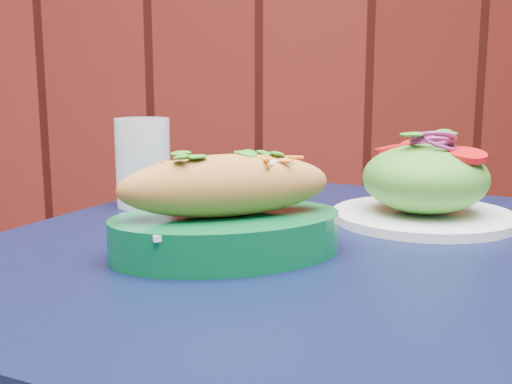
{
  "coord_description": "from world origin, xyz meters",
  "views": [
    {
      "loc": [
        -0.33,
        0.63,
        0.94
      ],
      "look_at": [
        -0.35,
        1.36,
        0.81
      ],
      "focal_mm": 45.0,
      "sensor_mm": 36.0,
      "label": 1
    }
  ],
  "objects": [
    {
      "name": "cafe_table",
      "position": [
        -0.26,
        1.34,
        0.66
      ],
      "size": [
        1.06,
        1.06,
        0.75
      ],
      "rotation": [
        0.0,
        0.0,
        -0.42
      ],
      "color": "black",
      "rests_on": "ground"
    },
    {
      "name": "water_glass",
      "position": [
        -0.53,
        1.56,
        0.81
      ],
      "size": [
        0.08,
        0.08,
        0.13
      ],
      "primitive_type": "cylinder",
      "color": "silver",
      "rests_on": "cafe_table"
    },
    {
      "name": "banh_mi_basket",
      "position": [
        -0.38,
        1.31,
        0.8
      ],
      "size": [
        0.3,
        0.24,
        0.12
      ],
      "rotation": [
        0.0,
        0.0,
        0.36
      ],
      "color": "#075C2D",
      "rests_on": "cafe_table"
    },
    {
      "name": "salad_plate",
      "position": [
        -0.13,
        1.48,
        0.8
      ],
      "size": [
        0.24,
        0.24,
        0.12
      ],
      "rotation": [
        0.0,
        0.0,
        0.36
      ],
      "color": "white",
      "rests_on": "cafe_table"
    }
  ]
}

